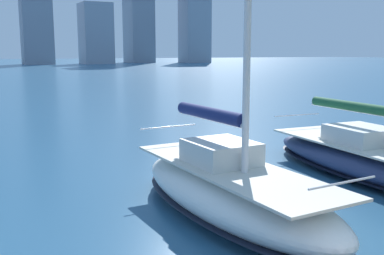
{
  "coord_description": "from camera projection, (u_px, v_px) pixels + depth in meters",
  "views": [
    {
      "loc": [
        4.88,
        3.0,
        3.97
      ],
      "look_at": [
        0.03,
        -6.35,
        2.2
      ],
      "focal_mm": 42.0,
      "sensor_mm": 36.0,
      "label": 1
    }
  ],
  "objects": [
    {
      "name": "sailboat_forest",
      "position": [
        371.0,
        158.0,
        14.44
      ],
      "size": [
        3.46,
        9.14,
        10.79
      ],
      "color": "navy",
      "rests_on": "ground"
    },
    {
      "name": "sailboat_navy",
      "position": [
        230.0,
        188.0,
        10.79
      ],
      "size": [
        2.7,
        7.49,
        11.26
      ],
      "color": "white",
      "rests_on": "ground"
    }
  ]
}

